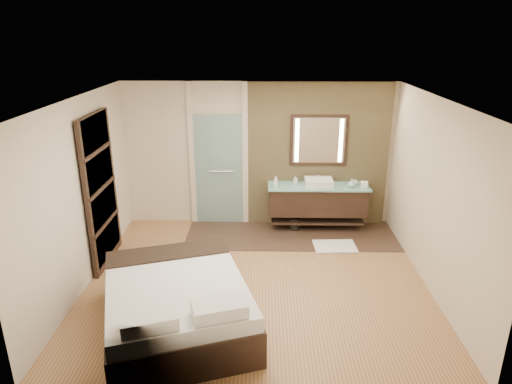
{
  "coord_description": "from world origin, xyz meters",
  "views": [
    {
      "loc": [
        0.09,
        -6.01,
        3.57
      ],
      "look_at": [
        -0.02,
        0.6,
        1.2
      ],
      "focal_mm": 32.0,
      "sensor_mm": 36.0,
      "label": 1
    }
  ],
  "objects_px": {
    "bed": "(177,304)",
    "waste_bin": "(294,224)",
    "mirror_unit": "(319,140)",
    "vanity": "(318,200)"
  },
  "relations": [
    {
      "from": "mirror_unit",
      "to": "waste_bin",
      "type": "height_order",
      "value": "mirror_unit"
    },
    {
      "from": "mirror_unit",
      "to": "waste_bin",
      "type": "xyz_separation_m",
      "value": [
        -0.42,
        -0.31,
        -1.53
      ]
    },
    {
      "from": "mirror_unit",
      "to": "waste_bin",
      "type": "distance_m",
      "value": 1.62
    },
    {
      "from": "vanity",
      "to": "bed",
      "type": "relative_size",
      "value": 0.73
    },
    {
      "from": "vanity",
      "to": "waste_bin",
      "type": "height_order",
      "value": "vanity"
    },
    {
      "from": "mirror_unit",
      "to": "bed",
      "type": "relative_size",
      "value": 0.42
    },
    {
      "from": "vanity",
      "to": "mirror_unit",
      "type": "height_order",
      "value": "mirror_unit"
    },
    {
      "from": "bed",
      "to": "waste_bin",
      "type": "height_order",
      "value": "bed"
    },
    {
      "from": "vanity",
      "to": "waste_bin",
      "type": "distance_m",
      "value": 0.63
    },
    {
      "from": "bed",
      "to": "waste_bin",
      "type": "bearing_deg",
      "value": 43.33
    }
  ]
}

